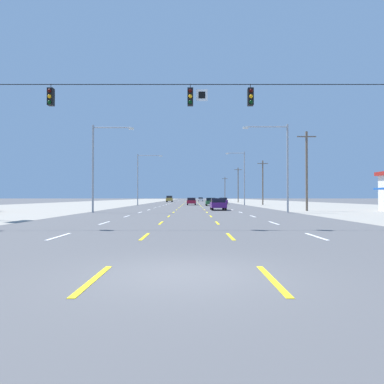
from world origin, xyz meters
name	(u,v)px	position (x,y,z in m)	size (l,w,h in m)	color
ground_plane	(193,205)	(0.00, 66.00, 0.00)	(572.00, 572.00, 0.00)	#4C4C4F
lot_apron_left	(74,205)	(-24.75, 66.00, 0.00)	(28.00, 440.00, 0.01)	gray
lot_apron_right	(312,205)	(24.75, 66.00, 0.00)	(28.00, 440.00, 0.01)	gray
lane_markings	(193,202)	(0.00, 104.50, 0.01)	(10.64, 227.60, 0.01)	white
signal_span_wire	(186,132)	(-0.25, 11.30, 5.06)	(26.79, 0.53, 8.99)	brown
sedan_inner_right_nearest	(220,204)	(3.38, 36.00, 0.76)	(1.80, 4.50, 1.46)	#4C196B
sedan_inner_right_near	(212,202)	(3.58, 57.19, 0.76)	(1.80, 4.50, 1.46)	#235B2D
sedan_center_turn_mid	(193,201)	(0.06, 63.64, 0.76)	(1.80, 4.50, 1.46)	maroon
sedan_far_right_midfar	(225,201)	(7.10, 71.60, 0.76)	(1.80, 4.50, 1.46)	#4C196B
suv_far_left_far	(171,199)	(-6.99, 105.31, 1.03)	(1.98, 4.90, 1.98)	#B28C33
sedan_inner_right_farther	(202,199)	(3.42, 125.03, 0.76)	(1.80, 4.50, 1.46)	white
streetlight_left_row_0	(99,161)	(-9.68, 29.35, 5.34)	(4.35, 0.26, 9.12)	gray
streetlight_right_row_0	(284,160)	(9.61, 29.35, 5.43)	(4.73, 0.26, 9.20)	gray
streetlight_left_row_1	(142,175)	(-9.63, 59.70, 5.72)	(4.77, 0.26, 9.76)	gray
streetlight_right_row_1	(244,175)	(9.82, 59.70, 5.82)	(3.65, 0.26, 10.21)	gray
utility_pole_right_row_0	(309,169)	(13.42, 33.29, 4.79)	(2.20, 0.26, 9.19)	brown
utility_pole_right_row_1	(265,182)	(14.49, 63.98, 4.68)	(2.20, 0.26, 8.98)	brown
utility_pole_right_row_2	(240,184)	(13.53, 94.82, 5.25)	(2.20, 0.26, 10.10)	brown
utility_pole_right_row_3	(227,189)	(13.11, 131.23, 4.89)	(2.20, 0.26, 9.39)	brown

